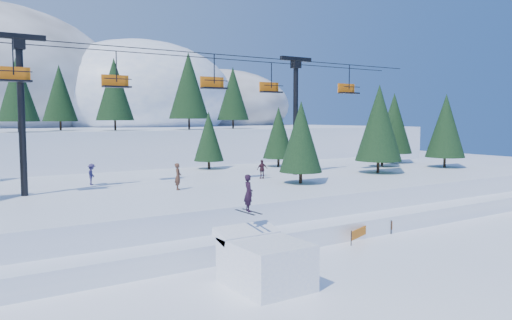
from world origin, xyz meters
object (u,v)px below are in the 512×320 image
banner_near (361,232)px  chairlift (176,94)px  banner_far (398,222)px  jump_kicker (264,260)px

banner_near → chairlift: bearing=114.8°
chairlift → banner_near: bearing=-65.2°
chairlift → banner_near: (6.14, -13.30, -8.78)m
banner_near → banner_far: same height
chairlift → banner_far: chairlift is taller
jump_kicker → banner_near: 10.15m
jump_kicker → chairlift: 18.96m
jump_kicker → banner_near: jump_kicker is taller
banner_far → jump_kicker: bearing=-162.9°
jump_kicker → banner_near: (9.52, 3.47, -0.61)m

